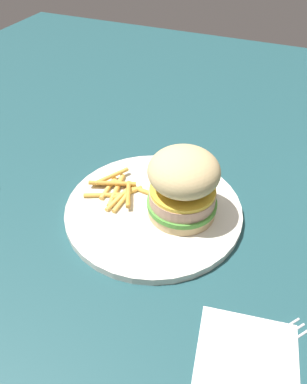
{
  "coord_description": "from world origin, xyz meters",
  "views": [
    {
      "loc": [
        0.17,
        -0.41,
        0.4
      ],
      "look_at": [
        0.01,
        -0.03,
        0.04
      ],
      "focal_mm": 34.95,
      "sensor_mm": 36.0,
      "label": 1
    }
  ],
  "objects": [
    {
      "name": "sandwich",
      "position": [
        0.05,
        -0.02,
        0.07
      ],
      "size": [
        0.1,
        0.1,
        0.11
      ],
      "color": "tan",
      "rests_on": "plate"
    },
    {
      "name": "ground_plane",
      "position": [
        0.0,
        0.0,
        0.0
      ],
      "size": [
        1.6,
        1.6,
        0.0
      ],
      "primitive_type": "plane",
      "color": "#1E474C"
    },
    {
      "name": "fork",
      "position": [
        0.19,
        -0.2,
        0.0
      ],
      "size": [
        0.12,
        0.15,
        0.0
      ],
      "color": "silver",
      "rests_on": "napkin"
    },
    {
      "name": "napkin",
      "position": [
        0.19,
        -0.2,
        0.0
      ],
      "size": [
        0.13,
        0.13,
        0.0
      ],
      "primitive_type": "cube",
      "rotation": [
        0.0,
        0.0,
        0.16
      ],
      "color": "white",
      "rests_on": "ground_plane"
    },
    {
      "name": "fries_pile",
      "position": [
        -0.06,
        -0.02,
        0.02
      ],
      "size": [
        0.11,
        0.1,
        0.01
      ],
      "color": "gold",
      "rests_on": "plate"
    },
    {
      "name": "plate",
      "position": [
        0.01,
        -0.03,
        0.01
      ],
      "size": [
        0.27,
        0.27,
        0.01
      ],
      "primitive_type": "cylinder",
      "color": "silver",
      "rests_on": "ground_plane"
    }
  ]
}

